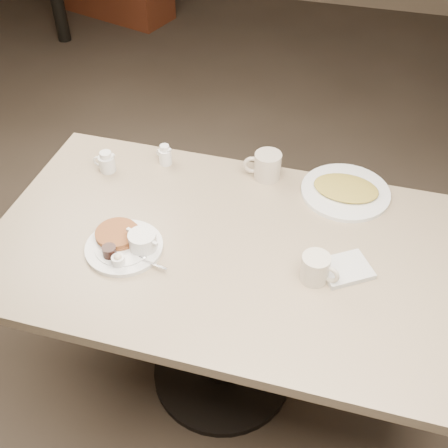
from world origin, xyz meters
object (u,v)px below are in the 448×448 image
(main_plate, at_px, (126,243))
(creamer_right, at_px, (165,155))
(hash_plate, at_px, (346,191))
(coffee_mug_near, at_px, (316,268))
(creamer_left, at_px, (107,162))
(coffee_mug_far, at_px, (267,166))
(diner_table, at_px, (222,279))

(main_plate, distance_m, creamer_right, 0.46)
(creamer_right, xyz_separation_m, hash_plate, (0.67, 0.00, -0.02))
(coffee_mug_near, relative_size, creamer_left, 1.40)
(coffee_mug_far, relative_size, creamer_left, 1.58)
(diner_table, distance_m, creamer_left, 0.61)
(creamer_left, bearing_deg, diner_table, -26.70)
(creamer_right, bearing_deg, hash_plate, 0.28)
(main_plate, relative_size, hash_plate, 0.99)
(hash_plate, bearing_deg, creamer_left, -173.29)
(main_plate, bearing_deg, coffee_mug_far, 54.18)
(creamer_right, distance_m, hash_plate, 0.67)
(coffee_mug_far, distance_m, creamer_right, 0.38)
(coffee_mug_near, distance_m, coffee_mug_far, 0.51)
(creamer_right, bearing_deg, main_plate, -85.41)
(main_plate, distance_m, creamer_left, 0.43)
(coffee_mug_near, bearing_deg, creamer_left, 158.41)
(main_plate, xyz_separation_m, coffee_mug_near, (0.59, 0.03, 0.02))
(main_plate, distance_m, coffee_mug_near, 0.59)
(diner_table, relative_size, creamer_left, 16.26)
(hash_plate, bearing_deg, coffee_mug_near, -95.69)
(diner_table, distance_m, hash_plate, 0.53)
(main_plate, height_order, hash_plate, main_plate)
(main_plate, xyz_separation_m, creamer_right, (-0.04, 0.46, 0.01))
(diner_table, height_order, coffee_mug_far, coffee_mug_far)
(diner_table, bearing_deg, main_plate, -160.80)
(main_plate, bearing_deg, creamer_left, 122.53)
(main_plate, relative_size, coffee_mug_far, 2.21)
(creamer_right, bearing_deg, coffee_mug_near, -33.93)
(creamer_left, relative_size, creamer_right, 1.15)
(coffee_mug_near, bearing_deg, creamer_right, 146.07)
(creamer_right, height_order, hash_plate, creamer_right)
(coffee_mug_near, xyz_separation_m, coffee_mug_far, (-0.25, 0.44, 0.00))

